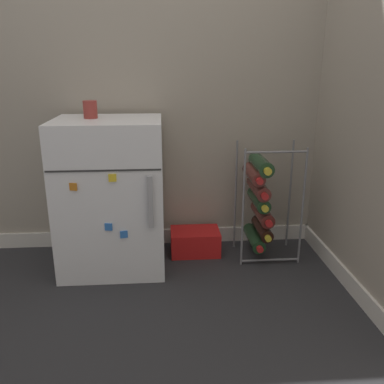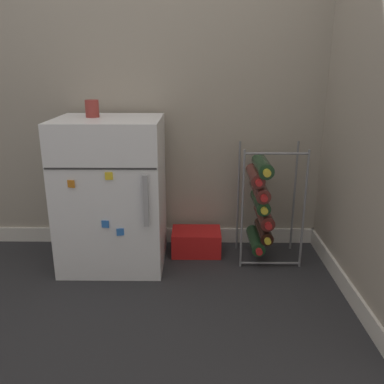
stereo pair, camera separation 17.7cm
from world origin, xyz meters
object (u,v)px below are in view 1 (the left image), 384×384
at_px(wine_rack, 259,200).
at_px(fridge_top_cup, 90,110).
at_px(soda_box, 195,241).
at_px(mini_fridge, 112,195).

bearing_deg(wine_rack, fridge_top_cup, -178.89).
xyz_separation_m(wine_rack, soda_box, (-0.35, 0.06, -0.27)).
height_order(mini_fridge, wine_rack, mini_fridge).
bearing_deg(wine_rack, soda_box, 170.61).
height_order(mini_fridge, fridge_top_cup, fridge_top_cup).
relative_size(soda_box, fridge_top_cup, 3.23).
relative_size(wine_rack, soda_box, 2.31).
xyz_separation_m(mini_fridge, fridge_top_cup, (-0.08, 0.03, 0.44)).
relative_size(mini_fridge, wine_rack, 1.23).
xyz_separation_m(mini_fridge, wine_rack, (0.80, 0.05, -0.06)).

